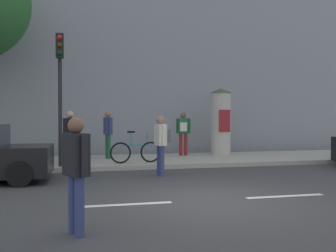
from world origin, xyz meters
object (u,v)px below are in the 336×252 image
object	(u,v)px
pedestrian_tallest	(161,140)
pedestrian_in_red_top	(183,130)
pedestrian_in_dark_shirt	(70,132)
bicycle_leaning	(136,152)
pedestrian_with_bag	(108,131)
traffic_light	(60,77)
pedestrian_in_light_jacket	(76,166)
poster_column	(221,121)

from	to	relation	value
pedestrian_tallest	pedestrian_in_red_top	world-z (taller)	pedestrian_in_red_top
pedestrian_in_dark_shirt	bicycle_leaning	size ratio (longest dim) A/B	1.00
pedestrian_in_dark_shirt	pedestrian_with_bag	bearing A→B (deg)	37.76
pedestrian_tallest	traffic_light	bearing A→B (deg)	150.69
pedestrian_in_light_jacket	pedestrian_in_red_top	bearing A→B (deg)	65.70
pedestrian_in_light_jacket	bicycle_leaning	size ratio (longest dim) A/B	0.96
poster_column	pedestrian_with_bag	world-z (taller)	poster_column
pedestrian_with_bag	bicycle_leaning	world-z (taller)	pedestrian_with_bag
poster_column	pedestrian_tallest	size ratio (longest dim) A/B	1.59
poster_column	pedestrian_in_red_top	bearing A→B (deg)	177.26
traffic_light	bicycle_leaning	bearing A→B (deg)	10.88
traffic_light	pedestrian_in_red_top	size ratio (longest dim) A/B	2.35
pedestrian_in_red_top	bicycle_leaning	size ratio (longest dim) A/B	1.00
pedestrian_tallest	pedestrian_with_bag	size ratio (longest dim) A/B	0.97
pedestrian_in_dark_shirt	bicycle_leaning	world-z (taller)	pedestrian_in_dark_shirt
traffic_light	pedestrian_in_dark_shirt	size ratio (longest dim) A/B	2.34
pedestrian_tallest	poster_column	bearing A→B (deg)	50.29
pedestrian_tallest	pedestrian_in_dark_shirt	distance (m)	3.74
traffic_light	bicycle_leaning	xyz separation A→B (m)	(2.47, 0.47, -2.41)
poster_column	pedestrian_in_light_jacket	size ratio (longest dim) A/B	1.63
pedestrian_in_light_jacket	pedestrian_in_dark_shirt	world-z (taller)	pedestrian_in_dark_shirt
traffic_light	bicycle_leaning	world-z (taller)	traffic_light
pedestrian_in_light_jacket	pedestrian_in_red_top	world-z (taller)	pedestrian_in_red_top
poster_column	pedestrian_with_bag	bearing A→B (deg)	-174.46
traffic_light	pedestrian_tallest	bearing A→B (deg)	-29.31
poster_column	pedestrian_in_light_jacket	xyz separation A→B (m)	(-6.01, -9.70, -0.56)
pedestrian_tallest	pedestrian_in_light_jacket	world-z (taller)	pedestrian_tallest
pedestrian_in_dark_shirt	pedestrian_with_bag	size ratio (longest dim) A/B	0.99
poster_column	pedestrian_with_bag	size ratio (longest dim) A/B	1.54
traffic_light	pedestrian_in_light_jacket	world-z (taller)	traffic_light
traffic_light	pedestrian_in_dark_shirt	xyz separation A→B (m)	(0.31, 1.09, -1.75)
pedestrian_in_light_jacket	pedestrian_with_bag	xyz separation A→B (m)	(1.31, 9.24, 0.21)
traffic_light	pedestrian_in_light_jacket	xyz separation A→B (m)	(0.38, -7.08, -1.95)
bicycle_leaning	pedestrian_in_light_jacket	bearing A→B (deg)	-105.46
traffic_light	pedestrian_with_bag	world-z (taller)	traffic_light
pedestrian_in_light_jacket	pedestrian_with_bag	distance (m)	9.33
poster_column	pedestrian_tallest	xyz separation A→B (m)	(-3.51, -4.23, -0.51)
pedestrian_tallest	bicycle_leaning	size ratio (longest dim) A/B	0.99
traffic_light	poster_column	world-z (taller)	traffic_light
traffic_light	pedestrian_with_bag	size ratio (longest dim) A/B	2.30
poster_column	pedestrian_in_dark_shirt	size ratio (longest dim) A/B	1.56
poster_column	pedestrian_in_light_jacket	distance (m)	11.42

